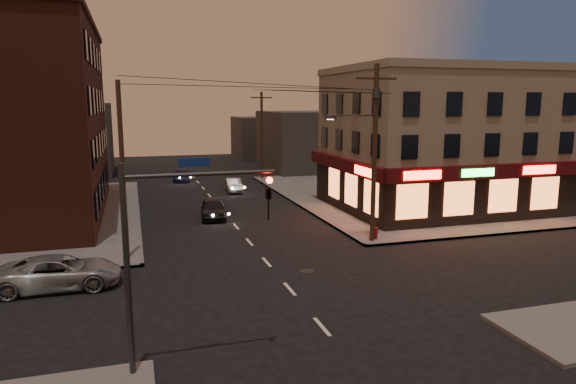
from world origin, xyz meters
name	(u,v)px	position (x,y,z in m)	size (l,w,h in m)	color
ground	(290,289)	(0.00, 0.00, 0.00)	(120.00, 120.00, 0.00)	black
sidewalk_ne	(420,194)	(18.00, 19.00, 0.07)	(24.00, 28.00, 0.15)	#514F4C
pizza_building	(439,139)	(15.93, 13.43, 5.35)	(15.85, 12.85, 10.50)	gray
brick_apartment	(5,123)	(-14.50, 19.00, 6.65)	(12.00, 20.00, 13.00)	#4B2318
bg_building_ne_a	(308,141)	(14.00, 38.00, 3.50)	(10.00, 12.00, 7.00)	#3F3D3A
bg_building_nw	(69,139)	(-13.00, 42.00, 4.00)	(9.00, 10.00, 8.00)	#3F3D3A
bg_building_ne_b	(263,138)	(12.00, 52.00, 3.00)	(8.00, 8.00, 6.00)	#3F3D3A
utility_pole_main	(373,144)	(6.68, 5.80, 5.76)	(4.20, 0.44, 10.00)	#382619
utility_pole_far	(262,135)	(6.80, 32.00, 4.65)	(0.26, 0.26, 9.00)	#382619
utility_pole_west	(123,171)	(-6.80, 6.50, 4.65)	(0.24, 0.24, 9.00)	#382619
traffic_signal	(163,239)	(-5.57, -5.60, 4.16)	(4.49, 0.32, 6.47)	#333538
suv_cross	(59,272)	(-9.61, 3.08, 0.72)	(2.40, 5.21, 1.45)	gray
sedan_near	(213,208)	(-1.03, 14.98, 0.71)	(1.68, 4.18, 1.42)	black
sedan_mid	(233,185)	(2.41, 25.27, 0.61)	(1.29, 3.69, 1.22)	gray
sedan_far	(181,175)	(-1.53, 33.27, 0.61)	(1.70, 4.19, 1.22)	#1C1D39
fire_hydrant	(376,232)	(7.14, 6.00, 0.55)	(0.33, 0.33, 0.73)	maroon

